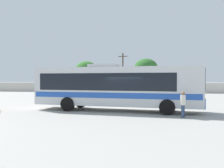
# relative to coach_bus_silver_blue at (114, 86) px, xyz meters

# --- Properties ---
(ground_plane) EXTENTS (300.00, 300.00, 0.00)m
(ground_plane) POSITION_rel_coach_bus_silver_blue_xyz_m (0.90, 9.62, -1.86)
(ground_plane) COLOR #A3A099
(perimeter_wall) EXTENTS (80.00, 0.30, 1.74)m
(perimeter_wall) POSITION_rel_coach_bus_silver_blue_xyz_m (0.90, 24.29, -0.99)
(perimeter_wall) COLOR beige
(perimeter_wall) RESTS_ON ground_plane
(coach_bus_silver_blue) EXTENTS (12.45, 3.81, 3.47)m
(coach_bus_silver_blue) POSITION_rel_coach_bus_silver_blue_xyz_m (0.00, 0.00, 0.00)
(coach_bus_silver_blue) COLOR silver
(coach_bus_silver_blue) RESTS_ON ground_plane
(attendant_by_bus_door) EXTENTS (0.45, 0.45, 1.60)m
(attendant_by_bus_door) POSITION_rel_coach_bus_silver_blue_xyz_m (4.66, -2.58, -0.95)
(attendant_by_bus_door) COLOR #33476B
(attendant_by_bus_door) RESTS_ON ground_plane
(parked_car_leftmost_black) EXTENTS (4.48, 2.19, 1.43)m
(parked_car_leftmost_black) POSITION_rel_coach_bus_silver_blue_xyz_m (-12.58, 20.40, -1.09)
(parked_car_leftmost_black) COLOR black
(parked_car_leftmost_black) RESTS_ON ground_plane
(parked_car_second_black) EXTENTS (4.64, 2.25, 1.51)m
(parked_car_second_black) POSITION_rel_coach_bus_silver_blue_xyz_m (-6.52, 20.50, -1.06)
(parked_car_second_black) COLOR black
(parked_car_second_black) RESTS_ON ground_plane
(parked_car_third_dark_blue) EXTENTS (4.09, 2.03, 1.54)m
(parked_car_third_dark_blue) POSITION_rel_coach_bus_silver_blue_xyz_m (-0.06, 20.44, -1.05)
(parked_car_third_dark_blue) COLOR navy
(parked_car_third_dark_blue) RESTS_ON ground_plane
(parked_car_rightmost_silver) EXTENTS (4.45, 2.18, 1.47)m
(parked_car_rightmost_silver) POSITION_rel_coach_bus_silver_blue_xyz_m (5.42, 20.61, -1.08)
(parked_car_rightmost_silver) COLOR #B7BABF
(parked_car_rightmost_silver) RESTS_ON ground_plane
(utility_pole_near) EXTENTS (1.78, 0.54, 7.13)m
(utility_pole_near) POSITION_rel_coach_bus_silver_blue_xyz_m (-2.55, 26.12, 1.89)
(utility_pole_near) COLOR #4C3823
(utility_pole_near) RESTS_ON ground_plane
(roadside_tree_left) EXTENTS (4.71, 4.71, 6.13)m
(roadside_tree_left) POSITION_rel_coach_bus_silver_blue_xyz_m (-10.86, 30.87, 2.26)
(roadside_tree_left) COLOR brown
(roadside_tree_left) RESTS_ON ground_plane
(roadside_tree_midleft) EXTENTS (4.63, 4.63, 6.30)m
(roadside_tree_midleft) POSITION_rel_coach_bus_silver_blue_xyz_m (1.58, 28.75, 2.47)
(roadside_tree_midleft) COLOR brown
(roadside_tree_midleft) RESTS_ON ground_plane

